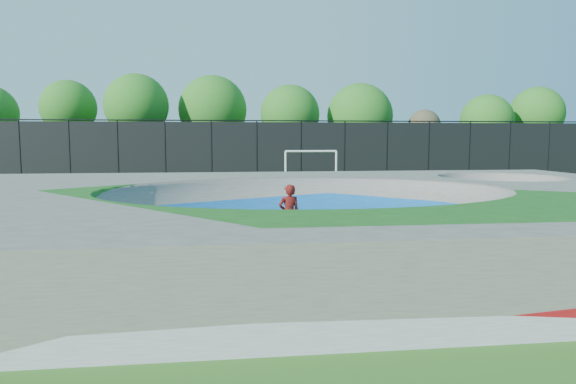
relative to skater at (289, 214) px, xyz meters
name	(u,v)px	position (x,y,z in m)	size (l,w,h in m)	color
ground	(307,244)	(0.47, -0.12, -0.80)	(120.00, 120.00, 0.00)	#2A5F1A
skate_deck	(307,217)	(0.47, -0.12, -0.05)	(22.00, 14.00, 1.50)	gray
skater	(289,214)	(0.00, 0.00, 0.00)	(0.59, 0.39, 1.61)	#AC180D
skateboard	(289,243)	(0.00, 0.00, -0.78)	(0.78, 0.22, 0.05)	black
soccer_goal	(311,161)	(3.48, 16.93, 0.67)	(3.21, 0.12, 2.12)	silver
fence	(257,149)	(0.47, 20.88, 1.29)	(48.09, 0.09, 4.04)	black
treeline	(207,111)	(-2.95, 25.92, 4.04)	(53.44, 6.78, 8.15)	#4B3825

